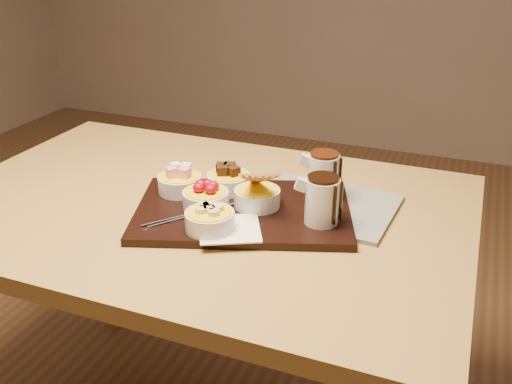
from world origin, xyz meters
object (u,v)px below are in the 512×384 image
at_px(dining_table, 201,241).
at_px(serving_board, 243,211).
at_px(bowl_strawberries, 206,200).
at_px(pitcher_milk_chocolate, 323,176).
at_px(newspaper, 325,206).
at_px(pitcher_dark_chocolate, 322,201).

distance_m(dining_table, serving_board, 0.16).
bearing_deg(bowl_strawberries, pitcher_milk_chocolate, 35.35).
bearing_deg(pitcher_milk_chocolate, serving_board, -158.20).
height_order(bowl_strawberries, pitcher_milk_chocolate, pitcher_milk_chocolate).
relative_size(bowl_strawberries, newspaper, 0.33).
height_order(dining_table, pitcher_milk_chocolate, pitcher_milk_chocolate).
xyz_separation_m(serving_board, bowl_strawberries, (-0.07, -0.03, 0.03)).
bearing_deg(serving_board, newspaper, 13.46).
xyz_separation_m(bowl_strawberries, newspaper, (0.23, 0.13, -0.03)).
distance_m(pitcher_milk_chocolate, newspaper, 0.07).
bearing_deg(dining_table, serving_board, -8.32).
relative_size(dining_table, newspaper, 3.97).
bearing_deg(pitcher_dark_chocolate, bowl_strawberries, 167.35).
xyz_separation_m(serving_board, pitcher_dark_chocolate, (0.18, -0.00, 0.06)).
bearing_deg(pitcher_milk_chocolate, pitcher_dark_chocolate, -94.40).
bearing_deg(bowl_strawberries, pitcher_dark_chocolate, 6.31).
distance_m(dining_table, pitcher_dark_chocolate, 0.34).
relative_size(serving_board, bowl_strawberries, 4.60).
distance_m(serving_board, pitcher_milk_chocolate, 0.20).
distance_m(dining_table, newspaper, 0.30).
xyz_separation_m(dining_table, bowl_strawberries, (0.04, -0.05, 0.14)).
height_order(serving_board, bowl_strawberries, bowl_strawberries).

